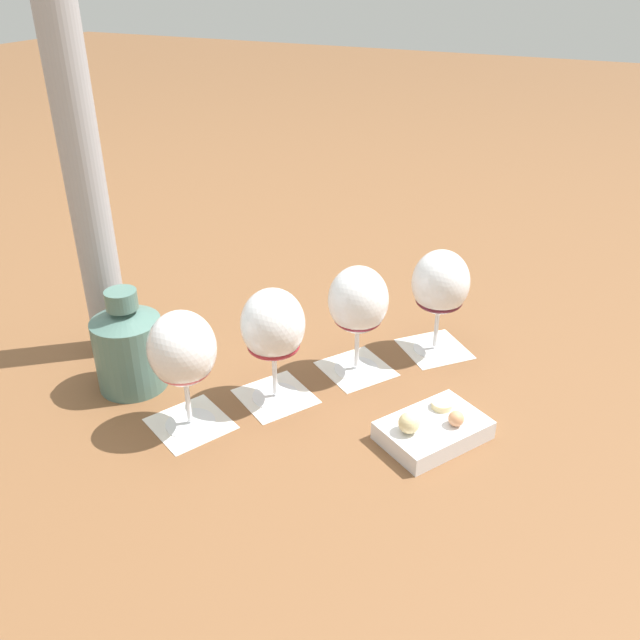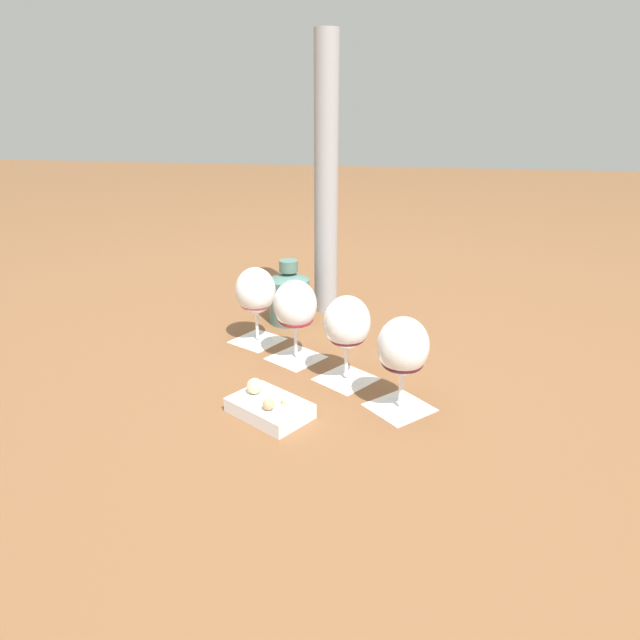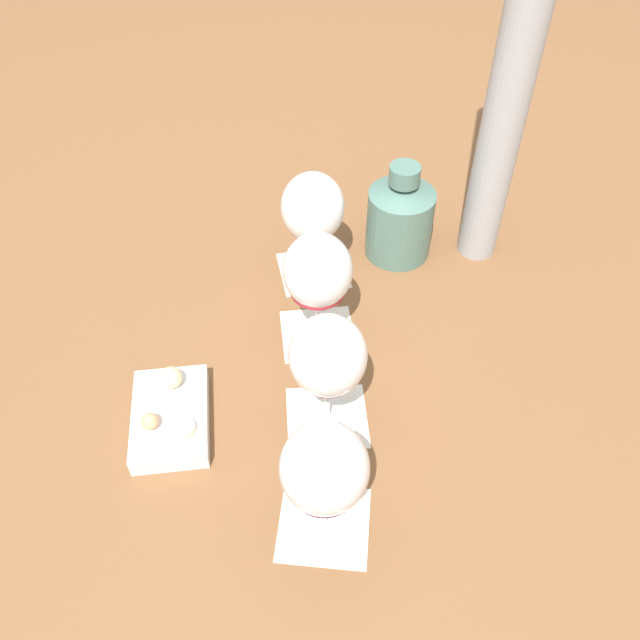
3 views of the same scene
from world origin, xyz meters
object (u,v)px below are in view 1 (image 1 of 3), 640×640
at_px(wine_glass_3, 440,287).
at_px(wine_glass_2, 358,305).
at_px(umbrella_pole, 79,145).
at_px(snack_dish, 433,429).
at_px(wine_glass_1, 273,329).
at_px(wine_glass_0, 183,354).
at_px(ceramic_vase, 129,346).

bearing_deg(wine_glass_3, wine_glass_2, 139.24).
bearing_deg(umbrella_pole, snack_dish, -91.36).
bearing_deg(wine_glass_3, wine_glass_1, 142.51).
relative_size(wine_glass_0, wine_glass_1, 1.00).
height_order(wine_glass_0, snack_dish, wine_glass_0).
xyz_separation_m(wine_glass_1, snack_dish, (0.00, -0.25, -0.11)).
xyz_separation_m(wine_glass_3, snack_dish, (-0.24, -0.07, -0.11)).
bearing_deg(umbrella_pole, wine_glass_2, -75.16).
relative_size(wine_glass_0, ceramic_vase, 1.09).
xyz_separation_m(wine_glass_2, ceramic_vase, (-0.19, 0.31, -0.05)).
distance_m(wine_glass_2, snack_dish, 0.23).
bearing_deg(snack_dish, wine_glass_1, 90.37).
bearing_deg(ceramic_vase, wine_glass_3, -53.10).
height_order(wine_glass_3, umbrella_pole, umbrella_pole).
height_order(wine_glass_3, snack_dish, wine_glass_3).
bearing_deg(wine_glass_2, umbrella_pole, 104.84).
relative_size(wine_glass_0, umbrella_pole, 0.26).
distance_m(wine_glass_2, umbrella_pole, 0.49).
bearing_deg(ceramic_vase, wine_glass_0, -109.33).
height_order(wine_glass_0, umbrella_pole, umbrella_pole).
xyz_separation_m(wine_glass_3, ceramic_vase, (-0.31, 0.41, -0.05)).
relative_size(wine_glass_2, snack_dish, 1.03).
bearing_deg(wine_glass_1, wine_glass_2, -34.18).
xyz_separation_m(wine_glass_0, ceramic_vase, (0.05, 0.14, -0.05)).
bearing_deg(umbrella_pole, ceramic_vase, -126.30).
xyz_separation_m(wine_glass_0, wine_glass_2, (0.24, -0.17, 0.00)).
xyz_separation_m(wine_glass_2, umbrella_pole, (-0.11, 0.42, 0.24)).
height_order(wine_glass_1, wine_glass_2, same).
bearing_deg(wine_glass_1, umbrella_pole, 87.33).
bearing_deg(ceramic_vase, wine_glass_2, -58.32).
distance_m(wine_glass_2, wine_glass_3, 0.16).
distance_m(wine_glass_1, wine_glass_2, 0.15).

